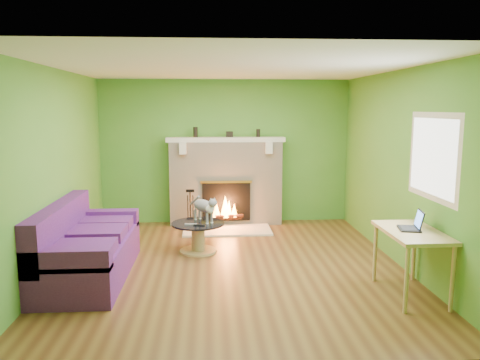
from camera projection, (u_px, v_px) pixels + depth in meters
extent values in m
plane|color=brown|center=(232.00, 266.00, 6.27)|extent=(5.00, 5.00, 0.00)
plane|color=white|center=(232.00, 67.00, 5.87)|extent=(5.00, 5.00, 0.00)
plane|color=#498F2F|center=(225.00, 152.00, 8.54)|extent=(5.00, 0.00, 5.00)
plane|color=#498F2F|center=(248.00, 212.00, 3.61)|extent=(5.00, 0.00, 5.00)
plane|color=#498F2F|center=(55.00, 171.00, 5.93)|extent=(0.00, 5.00, 5.00)
plane|color=#498F2F|center=(401.00, 168.00, 6.22)|extent=(0.00, 5.00, 5.00)
plane|color=silver|center=(433.00, 157.00, 5.29)|extent=(0.00, 1.20, 1.20)
plane|color=white|center=(432.00, 157.00, 5.29)|extent=(0.00, 1.06, 1.06)
cube|color=beige|center=(226.00, 183.00, 8.45)|extent=(2.00, 0.35, 1.50)
cube|color=black|center=(226.00, 202.00, 8.31)|extent=(0.85, 0.03, 0.68)
cube|color=gold|center=(226.00, 182.00, 8.25)|extent=(0.91, 0.02, 0.04)
cylinder|color=black|center=(226.00, 218.00, 8.32)|extent=(0.55, 0.07, 0.07)
cube|color=silver|center=(226.00, 139.00, 8.30)|extent=(2.10, 0.28, 0.08)
cube|color=silver|center=(183.00, 148.00, 8.09)|extent=(0.12, 0.10, 0.20)
cube|color=silver|center=(269.00, 148.00, 8.19)|extent=(0.12, 0.10, 0.20)
cube|color=beige|center=(227.00, 230.00, 8.05)|extent=(1.50, 0.75, 0.03)
cube|color=silver|center=(226.00, 139.00, 8.30)|extent=(2.10, 0.28, 0.08)
cube|color=#4C1A66|center=(90.00, 259.00, 5.83)|extent=(0.93, 2.07, 0.47)
cube|color=#4C1A66|center=(59.00, 228.00, 5.75)|extent=(0.21, 2.07, 0.58)
cube|color=#4C1A66|center=(66.00, 260.00, 4.87)|extent=(0.93, 0.21, 0.23)
cube|color=#4C1A66|center=(105.00, 218.00, 6.70)|extent=(0.93, 0.21, 0.23)
cube|color=#4C1A66|center=(80.00, 250.00, 5.21)|extent=(0.74, 0.55, 0.13)
cube|color=#4C1A66|center=(95.00, 233.00, 5.89)|extent=(0.74, 0.55, 0.13)
cube|color=#4C1A66|center=(105.00, 222.00, 6.47)|extent=(0.74, 0.55, 0.13)
cylinder|color=tan|center=(198.00, 251.00, 6.88)|extent=(0.54, 0.54, 0.03)
cylinder|color=tan|center=(198.00, 237.00, 6.85)|extent=(0.19, 0.19, 0.38)
cylinder|color=black|center=(198.00, 224.00, 6.82)|extent=(0.77, 0.77, 0.02)
cube|color=tan|center=(413.00, 232.00, 5.18)|extent=(0.59, 1.01, 0.04)
cylinder|color=tan|center=(406.00, 280.00, 4.77)|extent=(0.04, 0.04, 0.71)
cylinder|color=tan|center=(453.00, 279.00, 4.81)|extent=(0.04, 0.04, 0.71)
cylinder|color=tan|center=(375.00, 253.00, 5.67)|extent=(0.04, 0.04, 0.71)
cylinder|color=tan|center=(414.00, 252.00, 5.71)|extent=(0.04, 0.04, 0.71)
cube|color=gray|center=(191.00, 224.00, 6.69)|extent=(0.17, 0.06, 0.02)
cube|color=black|center=(199.00, 225.00, 6.64)|extent=(0.16, 0.10, 0.02)
cylinder|color=black|center=(195.00, 132.00, 8.27)|extent=(0.08, 0.08, 0.18)
cylinder|color=black|center=(258.00, 133.00, 8.35)|extent=(0.07, 0.07, 0.14)
cube|color=black|center=(229.00, 134.00, 8.32)|extent=(0.12, 0.08, 0.10)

